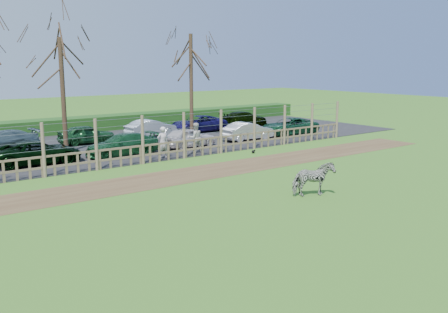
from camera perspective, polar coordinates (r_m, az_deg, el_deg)
ground at (r=19.40m, az=2.15°, el=-4.62°), size 120.00×120.00×0.00m
dirt_strip at (r=22.94m, az=-5.03°, el=-2.23°), size 34.00×2.80×0.01m
asphalt at (r=31.69m, az=-14.79°, el=1.09°), size 44.00×13.00×0.04m
hedge at (r=38.11m, az=-18.92°, el=3.25°), size 46.00×2.00×1.10m
fence at (r=25.75m, az=-9.24°, el=0.91°), size 30.16×0.16×2.50m
tree_mid at (r=29.62m, az=-18.09°, el=9.70°), size 4.80×4.80×6.83m
tree_right at (r=34.14m, az=-3.80°, el=10.89°), size 4.80×4.80×7.35m
zebra at (r=19.61m, az=10.16°, el=-2.58°), size 1.75×1.23×1.35m
visitor_a at (r=26.85m, az=-7.02°, el=1.59°), size 0.65×0.44×1.72m
visitor_b at (r=28.41m, az=-3.30°, el=2.15°), size 0.95×0.81×1.72m
crow at (r=28.56m, az=3.37°, el=0.56°), size 0.25×0.18×0.20m
car_2 at (r=26.92m, az=-20.50°, el=0.44°), size 4.51×2.45×1.20m
car_3 at (r=28.20m, az=-11.52°, el=1.35°), size 4.17×1.77×1.20m
car_4 at (r=30.35m, az=-4.08°, el=2.19°), size 3.63×1.70×1.20m
car_5 at (r=33.08m, az=2.71°, el=2.91°), size 3.65×1.29×1.20m
car_6 at (r=35.76m, az=7.48°, el=3.42°), size 4.49×2.39×1.20m
car_9 at (r=31.56m, az=-24.03°, el=1.61°), size 4.26×2.01×1.20m
car_10 at (r=32.76m, az=-15.43°, el=2.46°), size 3.62×1.68×1.20m
car_11 at (r=34.97m, az=-8.36°, el=3.24°), size 3.71×1.47×1.20m
car_12 at (r=37.10m, az=-2.98°, el=3.76°), size 4.42×2.23×1.20m
car_13 at (r=40.27m, az=2.33°, el=4.32°), size 4.14×1.68×1.20m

